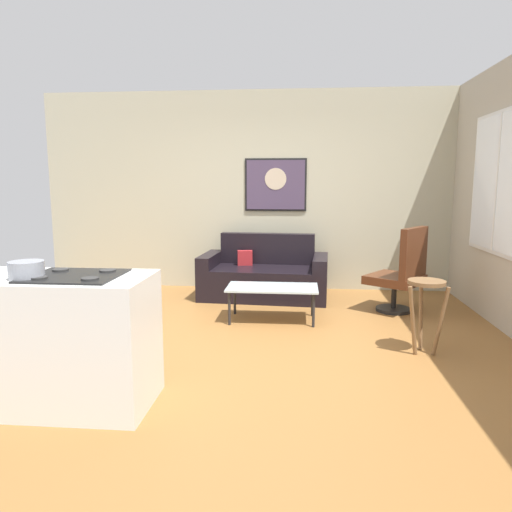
# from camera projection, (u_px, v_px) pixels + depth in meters

# --- Properties ---
(ground) EXTENTS (6.40, 6.40, 0.04)m
(ground) POSITION_uv_depth(u_px,v_px,m) (246.00, 343.00, 4.62)
(ground) COLOR brown
(back_wall) EXTENTS (6.40, 0.05, 2.80)m
(back_wall) POSITION_uv_depth(u_px,v_px,m) (265.00, 191.00, 6.78)
(back_wall) COLOR #B1AC90
(back_wall) RESTS_ON ground
(couch) EXTENTS (1.71, 0.94, 0.83)m
(couch) POSITION_uv_depth(u_px,v_px,m) (264.00, 277.00, 6.36)
(couch) COLOR black
(couch) RESTS_ON ground
(coffee_table) EXTENTS (1.00, 0.51, 0.38)m
(coffee_table) POSITION_uv_depth(u_px,v_px,m) (272.00, 289.00, 5.27)
(coffee_table) COLOR silver
(coffee_table) RESTS_ON ground
(armchair) EXTENTS (0.80, 0.80, 1.02)m
(armchair) POSITION_uv_depth(u_px,v_px,m) (402.00, 272.00, 5.57)
(armchair) COLOR black
(armchair) RESTS_ON ground
(bar_stool) EXTENTS (0.37, 0.37, 0.67)m
(bar_stool) POSITION_uv_depth(u_px,v_px,m) (426.00, 297.00, 4.22)
(bar_stool) COLOR brown
(bar_stool) RESTS_ON ground
(kitchen_counter) EXTENTS (1.54, 0.65, 0.93)m
(kitchen_counter) POSITION_uv_depth(u_px,v_px,m) (40.00, 340.00, 3.27)
(kitchen_counter) COLOR silver
(kitchen_counter) RESTS_ON ground
(mixing_bowl) EXTENTS (0.22, 0.22, 0.12)m
(mixing_bowl) POSITION_uv_depth(u_px,v_px,m) (27.00, 270.00, 3.08)
(mixing_bowl) COLOR #8F949E
(mixing_bowl) RESTS_ON kitchen_counter
(wall_painting) EXTENTS (0.87, 0.03, 0.74)m
(wall_painting) POSITION_uv_depth(u_px,v_px,m) (276.00, 185.00, 6.71)
(wall_painting) COLOR black
(window) EXTENTS (0.03, 1.44, 1.52)m
(window) POSITION_uv_depth(u_px,v_px,m) (498.00, 183.00, 5.03)
(window) COLOR silver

